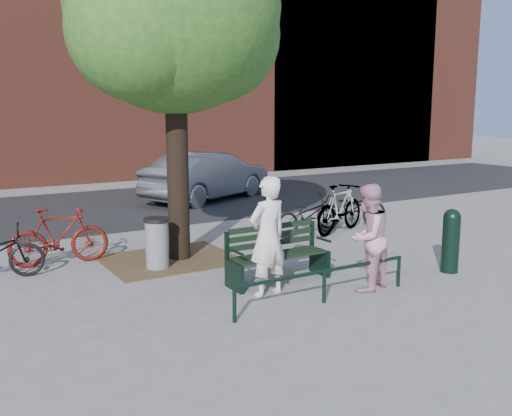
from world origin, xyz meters
TOP-DOWN VIEW (x-y plane):
  - ground at (0.00, 0.00)m, footprint 90.00×90.00m
  - dirt_pit at (-1.00, 2.20)m, footprint 2.40×2.00m
  - road at (0.00, 8.50)m, footprint 40.00×7.00m
  - townhouse_row at (0.17, 16.00)m, footprint 45.00×4.00m
  - park_bench at (-0.00, 0.08)m, footprint 1.74×0.54m
  - guard_railing at (0.00, -1.20)m, footprint 3.06×0.06m
  - street_tree at (-0.75, 2.20)m, footprint 4.20×3.80m
  - person_left at (-0.51, -0.47)m, footprint 0.72×0.52m
  - person_right at (0.95, -1.05)m, footprint 0.97×0.85m
  - bollard at (2.86, -1.06)m, footprint 0.30×0.30m
  - litter_bin at (-1.41, 1.78)m, footprint 0.45×0.45m
  - bicycle_b at (-2.84, 2.94)m, footprint 1.79×0.64m
  - bicycle_c at (2.47, 2.56)m, footprint 1.77×0.68m
  - bicycle_d at (3.27, 2.42)m, footprint 1.94×1.12m
  - bicycle_e at (3.88, 2.72)m, footprint 1.88×1.07m
  - parked_car at (2.80, 8.21)m, footprint 4.83×3.37m

SIDE VIEW (x-z plane):
  - ground at x=0.00m, z-range 0.00..0.00m
  - road at x=0.00m, z-range 0.00..0.01m
  - dirt_pit at x=-1.00m, z-range 0.00..0.02m
  - guard_railing at x=0.00m, z-range 0.15..0.66m
  - bicycle_c at x=2.47m, z-range 0.00..0.92m
  - litter_bin at x=-1.41m, z-range 0.01..0.92m
  - bicycle_e at x=3.88m, z-range 0.00..0.94m
  - park_bench at x=0.00m, z-range -0.01..0.97m
  - bicycle_b at x=-2.84m, z-range 0.00..1.06m
  - bicycle_d at x=3.27m, z-range 0.00..1.12m
  - bollard at x=2.86m, z-range 0.04..1.15m
  - parked_car at x=2.80m, z-range 0.00..1.51m
  - person_right at x=0.95m, z-range 0.00..1.67m
  - person_left at x=-0.51m, z-range 0.00..1.83m
  - street_tree at x=-0.75m, z-range 1.17..7.67m
  - townhouse_row at x=0.17m, z-range -0.75..13.25m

